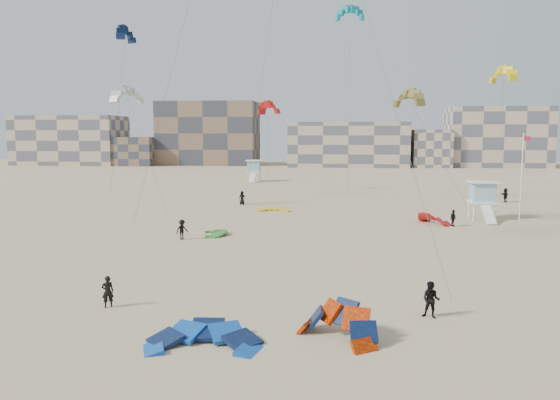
# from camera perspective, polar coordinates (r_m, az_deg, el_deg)

# --- Properties ---
(ground) EXTENTS (320.00, 320.00, 0.00)m
(ground) POSITION_cam_1_polar(r_m,az_deg,el_deg) (24.64, -12.54, -13.74)
(ground) COLOR tan
(ground) RESTS_ON ground
(kite_ground_blue) EXTENTS (5.03, 5.27, 2.51)m
(kite_ground_blue) POSITION_cam_1_polar(r_m,az_deg,el_deg) (23.27, -8.05, -14.90)
(kite_ground_blue) COLOR #0949BE
(kite_ground_blue) RESTS_ON ground
(kite_ground_orange) EXTENTS (5.29, 5.28, 3.78)m
(kite_ground_orange) POSITION_cam_1_polar(r_m,az_deg,el_deg) (23.91, 5.96, -14.26)
(kite_ground_orange) COLOR #FF3B00
(kite_ground_orange) RESTS_ON ground
(kite_ground_green) EXTENTS (4.14, 3.99, 1.20)m
(kite_ground_green) POSITION_cam_1_polar(r_m,az_deg,el_deg) (47.64, -6.93, -3.62)
(kite_ground_green) COLOR #3B8422
(kite_ground_green) RESTS_ON ground
(kite_ground_red_far) EXTENTS (5.11, 5.05, 3.43)m
(kite_ground_red_far) POSITION_cam_1_polar(r_m,az_deg,el_deg) (55.07, 15.70, -2.41)
(kite_ground_red_far) COLOR red
(kite_ground_red_far) RESTS_ON ground
(kite_ground_yellow) EXTENTS (3.50, 3.69, 0.71)m
(kite_ground_yellow) POSITION_cam_1_polar(r_m,az_deg,el_deg) (62.00, -0.68, -1.15)
(kite_ground_yellow) COLOR yellow
(kite_ground_yellow) RESTS_ON ground
(kitesurfer_main) EXTENTS (0.70, 0.63, 1.62)m
(kitesurfer_main) POSITION_cam_1_polar(r_m,az_deg,el_deg) (28.92, -17.56, -9.11)
(kitesurfer_main) COLOR black
(kitesurfer_main) RESTS_ON ground
(kitesurfer_b) EXTENTS (1.04, 0.93, 1.75)m
(kitesurfer_b) POSITION_cam_1_polar(r_m,az_deg,el_deg) (27.03, 15.50, -10.02)
(kitesurfer_b) COLOR black
(kitesurfer_b) RESTS_ON ground
(kitesurfer_c) EXTENTS (1.20, 1.19, 1.66)m
(kitesurfer_c) POSITION_cam_1_polar(r_m,az_deg,el_deg) (45.70, -10.21, -3.06)
(kitesurfer_c) COLOR black
(kitesurfer_c) RESTS_ON ground
(kitesurfer_d) EXTENTS (0.65, 1.00, 1.58)m
(kitesurfer_d) POSITION_cam_1_polar(r_m,az_deg,el_deg) (53.99, 17.65, -1.81)
(kitesurfer_d) COLOR black
(kitesurfer_d) RESTS_ON ground
(kitesurfer_e) EXTENTS (0.96, 0.79, 1.70)m
(kitesurfer_e) POSITION_cam_1_polar(r_m,az_deg,el_deg) (67.63, -3.99, 0.23)
(kitesurfer_e) COLOR black
(kitesurfer_e) RESTS_ON ground
(kitesurfer_f) EXTENTS (0.85, 1.75, 1.81)m
(kitesurfer_f) POSITION_cam_1_polar(r_m,az_deg,el_deg) (75.69, 22.48, 0.47)
(kitesurfer_f) COLOR black
(kitesurfer_f) RESTS_ON ground
(kite_fly_grey) EXTENTS (10.29, 12.35, 13.54)m
(kite_fly_grey) POSITION_cam_1_polar(r_m,az_deg,el_deg) (65.29, -15.68, 10.35)
(kite_fly_grey) COLOR white
(kite_fly_grey) RESTS_ON ground
(kite_fly_olive) EXTENTS (7.88, 6.13, 12.16)m
(kite_fly_olive) POSITION_cam_1_polar(r_m,az_deg,el_deg) (53.40, 13.32, 10.16)
(kite_fly_olive) COLOR brown
(kite_fly_olive) RESTS_ON ground
(kite_fly_yellow) EXTENTS (5.06, 5.08, 16.20)m
(kite_fly_yellow) POSITION_cam_1_polar(r_m,az_deg,el_deg) (75.20, 22.29, 11.91)
(kite_fly_yellow) COLOR yellow
(kite_fly_yellow) RESTS_ON ground
(kite_fly_navy) EXTENTS (3.78, 4.06, 21.03)m
(kite_fly_navy) POSITION_cam_1_polar(r_m,az_deg,el_deg) (72.55, -15.82, 16.23)
(kite_fly_navy) COLOR #0C2142
(kite_fly_navy) RESTS_ON ground
(kite_fly_teal_b) EXTENTS (4.15, 10.91, 26.39)m
(kite_fly_teal_b) POSITION_cam_1_polar(r_m,az_deg,el_deg) (85.54, 7.30, 18.66)
(kite_fly_teal_b) COLOR #0A8CA1
(kite_fly_teal_b) RESTS_ON ground
(kite_fly_red) EXTENTS (5.38, 5.41, 13.00)m
(kite_fly_red) POSITION_cam_1_polar(r_m,az_deg,el_deg) (82.18, -1.19, 9.49)
(kite_fly_red) COLOR red
(kite_fly_red) RESTS_ON ground
(lifeguard_tower_near) EXTENTS (2.78, 5.32, 3.91)m
(lifeguard_tower_near) POSITION_cam_1_polar(r_m,az_deg,el_deg) (59.36, 20.40, -0.04)
(lifeguard_tower_near) COLOR white
(lifeguard_tower_near) RESTS_ON ground
(lifeguard_tower_far) EXTENTS (2.89, 5.45, 3.97)m
(lifeguard_tower_far) POSITION_cam_1_polar(r_m,az_deg,el_deg) (101.46, -2.75, 3.06)
(lifeguard_tower_far) COLOR white
(lifeguard_tower_far) RESTS_ON ground
(flagpole) EXTENTS (0.71, 0.11, 8.79)m
(flagpole) POSITION_cam_1_polar(r_m,az_deg,el_deg) (59.06, 23.94, 2.35)
(flagpole) COLOR white
(flagpole) RESTS_ON ground
(condo_west_a) EXTENTS (30.00, 15.00, 14.00)m
(condo_west_a) POSITION_cam_1_polar(r_m,az_deg,el_deg) (170.49, -21.03, 5.83)
(condo_west_a) COLOR tan
(condo_west_a) RESTS_ON ground
(condo_west_b) EXTENTS (28.00, 14.00, 18.00)m
(condo_west_b) POSITION_cam_1_polar(r_m,az_deg,el_deg) (160.28, -7.46, 6.90)
(condo_west_b) COLOR brown
(condo_west_b) RESTS_ON ground
(condo_mid) EXTENTS (32.00, 16.00, 12.00)m
(condo_mid) POSITION_cam_1_polar(r_m,az_deg,el_deg) (151.86, 7.10, 5.78)
(condo_mid) COLOR tan
(condo_mid) RESTS_ON ground
(condo_east) EXTENTS (26.00, 14.00, 16.00)m
(condo_east) POSITION_cam_1_polar(r_m,az_deg,el_deg) (159.56, 21.70, 6.12)
(condo_east) COLOR tan
(condo_east) RESTS_ON ground
(condo_fill_left) EXTENTS (12.00, 10.00, 8.00)m
(condo_fill_left) POSITION_cam_1_polar(r_m,az_deg,el_deg) (160.56, -14.92, 4.95)
(condo_fill_left) COLOR brown
(condo_fill_left) RESTS_ON ground
(condo_fill_right) EXTENTS (10.00, 10.00, 10.00)m
(condo_fill_right) POSITION_cam_1_polar(r_m,az_deg,el_deg) (151.83, 15.47, 5.21)
(condo_fill_right) COLOR tan
(condo_fill_right) RESTS_ON ground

